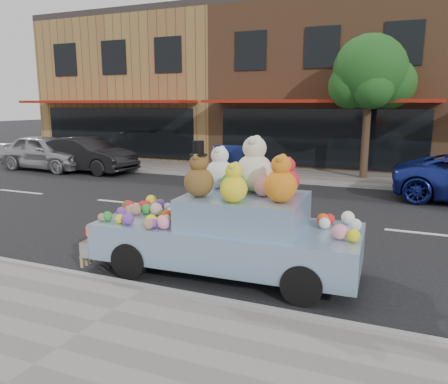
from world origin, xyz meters
The scene contains 11 objects.
ground centered at (0.00, 0.00, 0.00)m, with size 120.00×120.00×0.00m, color black.
near_sidewalk centered at (0.00, -6.50, 0.06)m, with size 60.00×3.00×0.12m, color gray.
far_sidewalk centered at (0.00, 6.50, 0.06)m, with size 60.00×3.00×0.12m, color gray.
near_kerb centered at (0.00, -5.00, 0.07)m, with size 60.00×0.12×0.13m, color gray.
far_kerb centered at (0.00, 5.00, 0.07)m, with size 60.00×0.12×0.13m, color gray.
storefront_left centered at (-10.00, 11.97, 3.64)m, with size 10.00×9.80×7.30m.
storefront_mid centered at (0.00, 11.97, 3.64)m, with size 10.00×9.80×7.30m.
street_tree centered at (2.03, 6.55, 3.69)m, with size 3.00×2.70×5.22m.
car_silver centered at (-10.85, 4.09, 0.76)m, with size 1.80×4.46×1.52m, color #A4A4A9.
car_dark centered at (-8.85, 4.24, 0.73)m, with size 1.54×4.42×1.46m, color black.
art_car centered at (0.81, -3.73, 0.81)m, with size 4.56×1.94×2.28m.
Camera 1 is at (3.43, -10.19, 2.79)m, focal length 35.00 mm.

